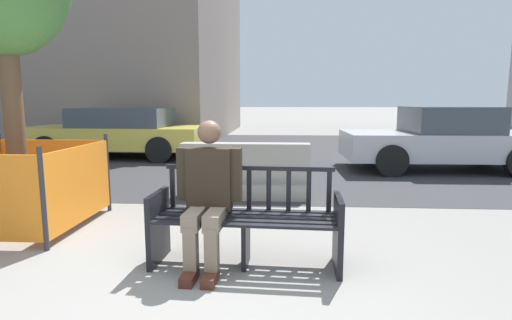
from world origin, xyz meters
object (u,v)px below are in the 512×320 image
at_px(construction_fence, 20,183).
at_px(car_taxi_near, 118,132).
at_px(street_bench, 246,222).
at_px(car_sedan_mid, 441,139).
at_px(seated_person, 208,191).
at_px(jersey_barrier_centre, 245,175).

bearing_deg(construction_fence, car_taxi_near, 101.74).
relative_size(street_bench, construction_fence, 1.12).
xyz_separation_m(street_bench, car_sedan_mid, (3.78, 5.34, 0.27)).
bearing_deg(car_sedan_mid, street_bench, -125.31).
height_order(car_taxi_near, car_sedan_mid, car_sedan_mid).
height_order(street_bench, car_taxi_near, car_taxi_near).
bearing_deg(car_taxi_near, construction_fence, -78.26).
relative_size(seated_person, car_taxi_near, 0.28).
distance_m(street_bench, construction_fence, 2.93).
bearing_deg(car_taxi_near, car_sedan_mid, -10.64).
bearing_deg(construction_fence, seated_person, -22.17).
xyz_separation_m(construction_fence, car_taxi_near, (-1.21, 5.85, 0.14)).
bearing_deg(car_taxi_near, seated_person, -61.93).
distance_m(construction_fence, car_sedan_mid, 7.88).
bearing_deg(seated_person, construction_fence, 157.83).
bearing_deg(street_bench, car_taxi_near, 120.37).
bearing_deg(seated_person, jersey_barrier_centre, 87.92).
bearing_deg(jersey_barrier_centre, street_bench, -84.83).
relative_size(car_taxi_near, car_sedan_mid, 1.15).
relative_size(jersey_barrier_centre, construction_fence, 1.31).
height_order(seated_person, car_sedan_mid, car_sedan_mid).
height_order(jersey_barrier_centre, car_sedan_mid, car_sedan_mid).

